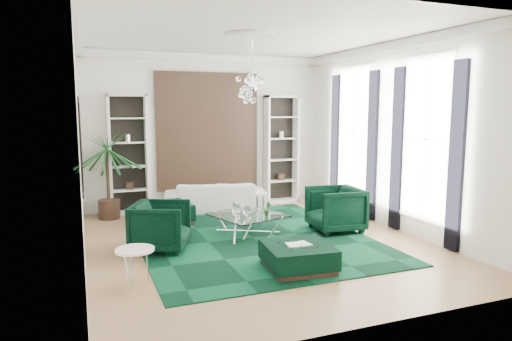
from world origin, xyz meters
name	(u,v)px	position (x,y,z in m)	size (l,w,h in m)	color
floor	(258,243)	(0.00, 0.00, -0.01)	(6.00, 7.00, 0.02)	tan
ceiling	(258,31)	(0.00, 0.00, 3.81)	(6.00, 7.00, 0.02)	white
wall_back	(207,131)	(0.00, 3.51, 1.90)	(6.00, 0.02, 3.80)	white
wall_front	(376,161)	(0.00, -3.51, 1.90)	(6.00, 0.02, 3.80)	white
wall_left	(79,145)	(-3.01, 0.00, 1.90)	(0.02, 7.00, 3.80)	white
wall_right	(396,137)	(3.01, 0.00, 1.90)	(0.02, 7.00, 3.80)	white
crown_molding	(258,37)	(0.00, 0.00, 3.70)	(6.00, 7.00, 0.18)	white
ceiling_medallion	(252,35)	(0.00, 0.30, 3.77)	(0.90, 0.90, 0.05)	white
tapestry	(208,131)	(0.00, 3.46, 1.90)	(2.50, 0.06, 2.80)	black
shelving_left	(129,155)	(-1.95, 3.31, 1.40)	(0.90, 0.38, 2.80)	white
shelving_right	(281,149)	(1.95, 3.31, 1.40)	(0.90, 0.38, 2.80)	white
painting	(81,145)	(-2.97, 0.60, 1.85)	(0.04, 1.30, 1.60)	black
window_near	(426,139)	(2.99, -0.90, 1.90)	(0.03, 1.10, 2.90)	white
curtain_near_a	(457,157)	(2.96, -1.68, 1.65)	(0.07, 0.30, 3.25)	black
curtain_near_b	(397,149)	(2.96, -0.12, 1.65)	(0.07, 0.30, 3.25)	black
window_far	(354,133)	(2.99, 1.50, 1.90)	(0.03, 1.10, 2.90)	white
curtain_far_a	(372,146)	(2.96, 0.72, 1.65)	(0.07, 0.30, 3.25)	black
curtain_far_b	(335,141)	(2.96, 2.28, 1.65)	(0.07, 0.30, 3.25)	black
rug	(252,238)	(0.00, 0.30, 0.01)	(4.20, 5.00, 0.02)	black
sofa	(215,197)	(0.00, 2.85, 0.35)	(2.39, 0.94, 0.70)	silver
armchair_left	(161,226)	(-1.75, 0.20, 0.43)	(0.92, 0.94, 0.86)	black
armchair_right	(335,209)	(1.75, 0.20, 0.45)	(0.96, 0.99, 0.90)	black
coffee_table	(248,225)	(0.00, 0.55, 0.21)	(1.22, 1.22, 0.42)	white
ottoman_side	(166,214)	(-1.35, 2.00, 0.22)	(0.99, 0.99, 0.44)	black
ottoman_front	(298,257)	(0.05, -1.55, 0.20)	(0.99, 0.99, 0.40)	black
book	(298,244)	(0.05, -1.55, 0.41)	(0.37, 0.25, 0.03)	white
side_table	(136,268)	(-2.35, -1.30, 0.26)	(0.54, 0.54, 0.52)	white
palm	(107,162)	(-2.45, 2.95, 1.29)	(1.61, 1.61, 2.58)	#185322
chandelier	(252,87)	(0.00, 0.30, 2.85)	(0.73, 0.73, 0.66)	white
table_plant	(267,209)	(0.30, 0.30, 0.55)	(0.14, 0.12, 0.26)	#185322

